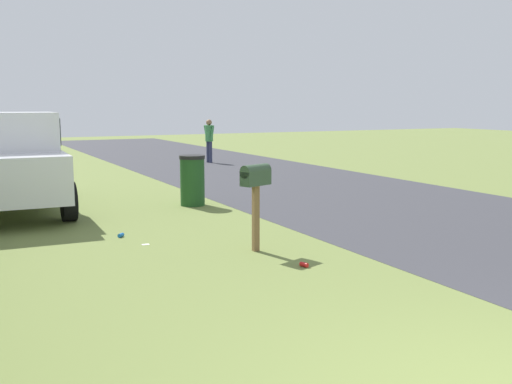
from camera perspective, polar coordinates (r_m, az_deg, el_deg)
road_asphalt at (r=12.32m, az=18.01°, el=-2.40°), size 60.00×6.63×0.01m
mailbox at (r=8.92m, az=-0.03°, el=0.98°), size 0.36×0.54×1.34m
pickup_truck at (r=13.25m, az=-22.62°, el=2.90°), size 5.14×2.21×2.09m
trash_bin at (r=13.19m, az=-6.20°, el=1.14°), size 0.57×0.57×1.13m
pedestrian at (r=22.97m, az=-4.57°, el=5.28°), size 0.48×0.30×1.68m
litter_can_midfield_a at (r=8.25m, az=4.69°, el=-7.05°), size 0.13×0.10×0.07m
litter_can_by_mailbox at (r=10.30m, az=-12.99°, el=-4.11°), size 0.13×0.13×0.07m
litter_wrapper_far_scatter at (r=9.68m, az=-10.67°, el=-5.02°), size 0.09×0.12×0.01m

